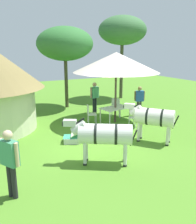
% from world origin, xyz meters
% --- Properties ---
extents(ground_plane, '(36.00, 36.00, 0.00)m').
position_xyz_m(ground_plane, '(0.00, 0.00, 0.00)').
color(ground_plane, '#4E8326').
extents(shade_umbrella, '(4.07, 4.07, 3.38)m').
position_xyz_m(shade_umbrella, '(2.49, 1.89, 2.91)').
color(shade_umbrella, '#4E3B35').
rests_on(shade_umbrella, ground_plane).
extents(patio_dining_table, '(1.55, 1.06, 0.74)m').
position_xyz_m(patio_dining_table, '(2.49, 1.89, 0.65)').
color(patio_dining_table, silver).
rests_on(patio_dining_table, ground_plane).
extents(patio_chair_near_hut, '(0.60, 0.59, 0.90)m').
position_xyz_m(patio_chair_near_hut, '(3.16, 2.94, 0.52)').
color(patio_chair_near_hut, silver).
rests_on(patio_chair_near_hut, ground_plane).
extents(patio_chair_near_lawn, '(0.54, 0.55, 0.90)m').
position_xyz_m(patio_chair_near_lawn, '(1.31, 2.30, 0.52)').
color(patio_chair_near_lawn, silver).
rests_on(patio_chair_near_lawn, ground_plane).
extents(patio_chair_east_end, '(0.55, 0.54, 0.90)m').
position_xyz_m(patio_chair_east_end, '(2.89, 0.71, 0.52)').
color(patio_chair_east_end, white).
rests_on(patio_chair_east_end, ground_plane).
extents(guest_beside_umbrella, '(0.59, 0.34, 1.72)m').
position_xyz_m(guest_beside_umbrella, '(2.39, 3.92, 1.04)').
color(guest_beside_umbrella, '#1E232A').
rests_on(guest_beside_umbrella, ground_plane).
extents(guest_behind_table, '(0.54, 0.34, 1.59)m').
position_xyz_m(guest_behind_table, '(4.25, 2.30, 0.95)').
color(guest_behind_table, black).
rests_on(guest_behind_table, ground_plane).
extents(standing_watcher, '(0.42, 0.56, 1.76)m').
position_xyz_m(standing_watcher, '(-3.09, -2.29, 1.06)').
color(standing_watcher, '#232127').
rests_on(standing_watcher, ground_plane).
extents(striped_lounge_chair, '(0.95, 0.82, 0.64)m').
position_xyz_m(striped_lounge_chair, '(-0.37, 0.39, 0.26)').
color(striped_lounge_chair, '#33926F').
rests_on(striped_lounge_chair, ground_plane).
extents(zebra_nearest_camera, '(2.04, 1.48, 1.51)m').
position_xyz_m(zebra_nearest_camera, '(-0.21, -1.73, 0.98)').
color(zebra_nearest_camera, silver).
rests_on(zebra_nearest_camera, ground_plane).
extents(zebra_by_umbrella, '(1.53, 1.78, 1.53)m').
position_xyz_m(zebra_by_umbrella, '(2.38, -1.03, 1.00)').
color(zebra_by_umbrella, silver).
rests_on(zebra_by_umbrella, ground_plane).
extents(acacia_tree_right_background, '(3.28, 3.28, 4.77)m').
position_xyz_m(acacia_tree_right_background, '(1.49, 5.92, 3.77)').
color(acacia_tree_right_background, '#403E28').
rests_on(acacia_tree_right_background, ground_plane).
extents(acacia_tree_far_lawn, '(3.28, 3.28, 5.68)m').
position_xyz_m(acacia_tree_far_lawn, '(5.98, 6.73, 4.66)').
color(acacia_tree_far_lawn, '#434130').
rests_on(acacia_tree_far_lawn, ground_plane).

